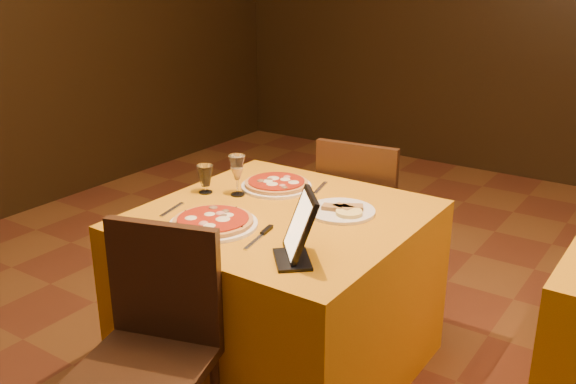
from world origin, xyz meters
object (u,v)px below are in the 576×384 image
Objects in this scene: main_table at (281,292)px; chair_main_far at (367,218)px; pizza_near at (213,223)px; chair_main_near at (142,369)px; wine_glass at (237,175)px; water_glass at (205,179)px; pizza_far at (276,185)px; tablet at (300,225)px.

chair_main_far is at bearing 90.00° from main_table.
main_table is at bearing 61.92° from pizza_near.
chair_main_near is 0.65m from pizza_near.
water_glass is (-0.14, -0.06, -0.03)m from wine_glass.
pizza_far is at bearing 83.33° from chair_main_near.
pizza_far is at bearing -180.00° from tablet.
chair_main_far reaches higher than pizza_far.
wine_glass is at bearing 113.01° from pizza_near.
main_table is 8.46× the size of water_glass.
chair_main_far is at bearing 82.45° from pizza_near.
pizza_far is 0.21m from wine_glass.
tablet reaches higher than water_glass.
chair_main_near is 1.01m from wine_glass.
tablet reaches higher than chair_main_near.
wine_glass is at bearing 166.03° from main_table.
water_glass is at bearing 178.39° from main_table.
pizza_near is 2.74× the size of water_glass.
chair_main_near is 1.62m from chair_main_far.
wine_glass is 0.15m from water_glass.
water_glass is at bearing 135.36° from pizza_near.
tablet is at bearing -45.77° from main_table.
main_table is 1.21× the size of chair_main_near.
chair_main_far reaches higher than water_glass.
pizza_near is at bearing 75.80° from chair_main_far.
main_table is at bearing 72.81° from chair_main_near.
chair_main_near is 1.00× the size of chair_main_far.
pizza_near is (-0.14, -1.07, 0.31)m from chair_main_far.
chair_main_near is 7.00× the size of water_glass.
wine_glass is (-0.29, 0.89, 0.39)m from chair_main_near.
water_glass reaches higher than pizza_far.
tablet is at bearing -48.22° from pizza_far.
tablet is (0.29, -0.30, 0.49)m from main_table.
chair_main_far is 1.13m from pizza_near.
chair_main_near is at bearing -90.00° from main_table.
wine_glass is (-0.14, 0.34, 0.08)m from pizza_near.
main_table is 0.65m from tablet.
water_glass is 0.53× the size of tablet.
tablet is (0.49, -0.55, 0.10)m from pizza_far.
chair_main_near reaches higher than pizza_near.
main_table is at bearing -51.48° from pizza_far.
chair_main_near is at bearing -72.15° from wine_glass.
wine_glass reaches higher than water_glass.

